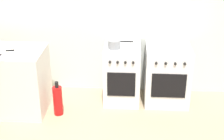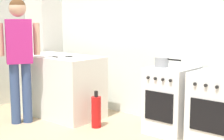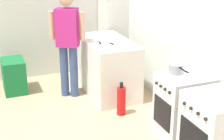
{
  "view_description": "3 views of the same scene",
  "coord_description": "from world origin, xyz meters",
  "px_view_note": "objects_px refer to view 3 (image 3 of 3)",
  "views": [
    {
      "loc": [
        0.48,
        -2.98,
        2.58
      ],
      "look_at": [
        0.25,
        0.76,
        0.86
      ],
      "focal_mm": 55.0,
      "sensor_mm": 36.0,
      "label": 1
    },
    {
      "loc": [
        2.51,
        -2.16,
        1.48
      ],
      "look_at": [
        -0.14,
        0.98,
        0.83
      ],
      "focal_mm": 55.0,
      "sensor_mm": 36.0,
      "label": 2
    },
    {
      "loc": [
        3.64,
        -0.68,
        2.34
      ],
      "look_at": [
        0.27,
        0.64,
        1.02
      ],
      "focal_mm": 55.0,
      "sensor_mm": 36.0,
      "label": 3
    }
  ],
  "objects_px": {
    "oven_left": "(183,107)",
    "knife_utility": "(110,43)",
    "recycling_crate_upper": "(13,68)",
    "pot": "(176,69)",
    "larder_cabinet": "(113,21)",
    "oven_right": "(216,132)",
    "person": "(67,34)",
    "recycling_crate_lower": "(15,83)",
    "knife_bread": "(98,41)",
    "fire_extinguisher": "(121,101)"
  },
  "relations": [
    {
      "from": "fire_extinguisher",
      "to": "recycling_crate_upper",
      "type": "height_order",
      "value": "recycling_crate_upper"
    },
    {
      "from": "fire_extinguisher",
      "to": "knife_utility",
      "type": "bearing_deg",
      "value": 173.03
    },
    {
      "from": "person",
      "to": "larder_cabinet",
      "type": "xyz_separation_m",
      "value": [
        -0.84,
        1.1,
        -0.04
      ]
    },
    {
      "from": "recycling_crate_upper",
      "to": "fire_extinguisher",
      "type": "bearing_deg",
      "value": 43.02
    },
    {
      "from": "recycling_crate_lower",
      "to": "pot",
      "type": "bearing_deg",
      "value": 38.45
    },
    {
      "from": "knife_bread",
      "to": "oven_right",
      "type": "bearing_deg",
      "value": 12.52
    },
    {
      "from": "oven_right",
      "to": "recycling_crate_upper",
      "type": "bearing_deg",
      "value": -148.42
    },
    {
      "from": "oven_right",
      "to": "knife_utility",
      "type": "height_order",
      "value": "knife_utility"
    },
    {
      "from": "person",
      "to": "recycling_crate_upper",
      "type": "distance_m",
      "value": 1.15
    },
    {
      "from": "knife_utility",
      "to": "larder_cabinet",
      "type": "bearing_deg",
      "value": 155.75
    },
    {
      "from": "person",
      "to": "recycling_crate_lower",
      "type": "distance_m",
      "value": 1.32
    },
    {
      "from": "oven_left",
      "to": "fire_extinguisher",
      "type": "xyz_separation_m",
      "value": [
        -0.87,
        -0.48,
        -0.21
      ]
    },
    {
      "from": "oven_left",
      "to": "knife_utility",
      "type": "xyz_separation_m",
      "value": [
        -1.55,
        -0.4,
        0.48
      ]
    },
    {
      "from": "pot",
      "to": "recycling_crate_upper",
      "type": "bearing_deg",
      "value": -141.55
    },
    {
      "from": "oven_right",
      "to": "pot",
      "type": "xyz_separation_m",
      "value": [
        -0.77,
        -0.08,
        0.49
      ]
    },
    {
      "from": "knife_utility",
      "to": "person",
      "type": "distance_m",
      "value": 0.67
    },
    {
      "from": "recycling_crate_lower",
      "to": "fire_extinguisher",
      "type": "bearing_deg",
      "value": 43.02
    },
    {
      "from": "oven_right",
      "to": "person",
      "type": "bearing_deg",
      "value": -157.87
    },
    {
      "from": "pot",
      "to": "knife_utility",
      "type": "bearing_deg",
      "value": -167.46
    },
    {
      "from": "oven_right",
      "to": "fire_extinguisher",
      "type": "height_order",
      "value": "oven_right"
    },
    {
      "from": "fire_extinguisher",
      "to": "recycling_crate_lower",
      "type": "relative_size",
      "value": 0.96
    },
    {
      "from": "knife_bread",
      "to": "fire_extinguisher",
      "type": "distance_m",
      "value": 1.08
    },
    {
      "from": "oven_right",
      "to": "knife_utility",
      "type": "xyz_separation_m",
      "value": [
        -2.2,
        -0.4,
        0.48
      ]
    },
    {
      "from": "knife_bread",
      "to": "recycling_crate_lower",
      "type": "distance_m",
      "value": 1.63
    },
    {
      "from": "knife_bread",
      "to": "larder_cabinet",
      "type": "height_order",
      "value": "larder_cabinet"
    },
    {
      "from": "knife_utility",
      "to": "person",
      "type": "bearing_deg",
      "value": -113.29
    },
    {
      "from": "knife_bread",
      "to": "fire_extinguisher",
      "type": "bearing_deg",
      "value": 3.23
    },
    {
      "from": "oven_right",
      "to": "recycling_crate_lower",
      "type": "distance_m",
      "value": 3.5
    },
    {
      "from": "recycling_crate_lower",
      "to": "larder_cabinet",
      "type": "height_order",
      "value": "larder_cabinet"
    },
    {
      "from": "oven_right",
      "to": "knife_utility",
      "type": "bearing_deg",
      "value": -169.82
    },
    {
      "from": "knife_utility",
      "to": "person",
      "type": "height_order",
      "value": "person"
    },
    {
      "from": "oven_left",
      "to": "person",
      "type": "height_order",
      "value": "person"
    },
    {
      "from": "oven_left",
      "to": "knife_bread",
      "type": "relative_size",
      "value": 2.42
    },
    {
      "from": "oven_left",
      "to": "larder_cabinet",
      "type": "bearing_deg",
      "value": 177.79
    },
    {
      "from": "oven_left",
      "to": "recycling_crate_lower",
      "type": "distance_m",
      "value": 2.96
    },
    {
      "from": "oven_right",
      "to": "recycling_crate_upper",
      "type": "xyz_separation_m",
      "value": [
        -2.97,
        -1.83,
        -0.01
      ]
    },
    {
      "from": "knife_bread",
      "to": "recycling_crate_upper",
      "type": "xyz_separation_m",
      "value": [
        -0.61,
        -1.3,
        -0.48
      ]
    },
    {
      "from": "oven_left",
      "to": "larder_cabinet",
      "type": "height_order",
      "value": "larder_cabinet"
    },
    {
      "from": "pot",
      "to": "larder_cabinet",
      "type": "xyz_separation_m",
      "value": [
        -2.54,
        0.18,
        0.09
      ]
    },
    {
      "from": "recycling_crate_lower",
      "to": "recycling_crate_upper",
      "type": "distance_m",
      "value": 0.28
    },
    {
      "from": "person",
      "to": "recycling_crate_lower",
      "type": "bearing_deg",
      "value": -121.66
    },
    {
      "from": "knife_utility",
      "to": "recycling_crate_upper",
      "type": "bearing_deg",
      "value": -118.27
    },
    {
      "from": "knife_bread",
      "to": "person",
      "type": "xyz_separation_m",
      "value": [
        -0.1,
        -0.48,
        0.13
      ]
    },
    {
      "from": "recycling_crate_upper",
      "to": "oven_right",
      "type": "bearing_deg",
      "value": 31.58
    },
    {
      "from": "recycling_crate_upper",
      "to": "oven_left",
      "type": "bearing_deg",
      "value": 38.27
    },
    {
      "from": "oven_right",
      "to": "larder_cabinet",
      "type": "distance_m",
      "value": 3.36
    },
    {
      "from": "oven_right",
      "to": "knife_bread",
      "type": "relative_size",
      "value": 2.42
    },
    {
      "from": "oven_left",
      "to": "knife_bread",
      "type": "xyz_separation_m",
      "value": [
        -1.71,
        -0.53,
        0.48
      ]
    },
    {
      "from": "recycling_crate_lower",
      "to": "larder_cabinet",
      "type": "relative_size",
      "value": 0.26
    },
    {
      "from": "recycling_crate_upper",
      "to": "larder_cabinet",
      "type": "distance_m",
      "value": 2.04
    }
  ]
}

